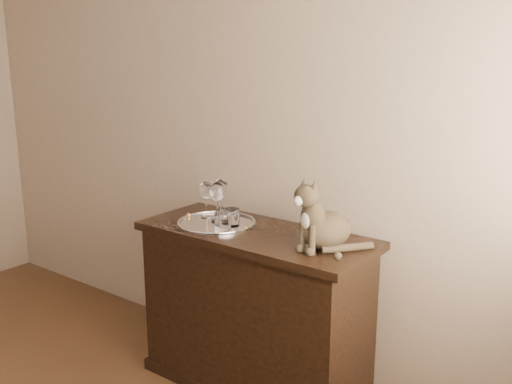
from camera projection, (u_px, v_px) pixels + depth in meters
wall_back at (204, 116)px, 3.27m from camera, size 4.00×0.10×2.70m
sideboard at (255, 311)px, 2.90m from camera, size 1.20×0.50×0.85m
tray at (216, 224)px, 2.91m from camera, size 0.40×0.40×0.01m
wine_glass_a at (206, 199)px, 2.99m from camera, size 0.07×0.07×0.19m
wine_glass_b at (221, 198)px, 2.98m from camera, size 0.08×0.08×0.21m
wine_glass_d at (217, 202)px, 2.92m from camera, size 0.08×0.08×0.21m
tumbler_a at (223, 221)px, 2.79m from camera, size 0.08×0.08×0.09m
tumbler_c at (232, 217)px, 2.85m from camera, size 0.08×0.08×0.09m
cat at (326, 212)px, 2.54m from camera, size 0.39×0.37×0.33m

